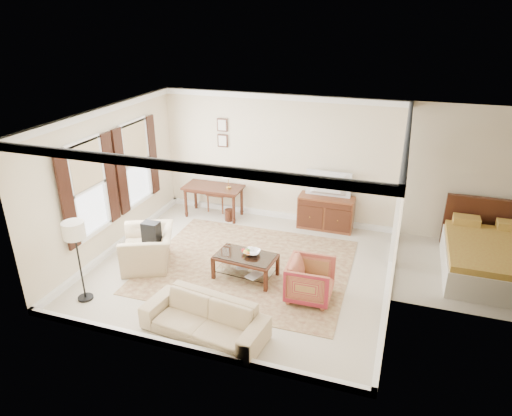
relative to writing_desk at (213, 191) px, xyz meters
The scene contains 21 objects.
room_shell 3.11m from the writing_desk, 54.91° to the right, with size 5.51×5.01×2.91m.
annex_bedroom 6.01m from the writing_desk, ahead, with size 3.00×2.70×2.90m.
window_front 3.16m from the writing_desk, 114.48° to the right, with size 0.12×1.56×1.80m, color #CCB284, non-canonical shape.
window_rear 1.93m from the writing_desk, 137.34° to the right, with size 0.12×1.56×1.80m, color #CCB284, non-canonical shape.
doorway 4.21m from the writing_desk, ahead, with size 0.10×1.12×2.25m, color white, non-canonical shape.
rug 2.58m from the writing_desk, 51.76° to the right, with size 3.83×3.28×0.01m, color #5C271E.
writing_desk is the anchor object (origin of this frame).
desk_chair 0.37m from the writing_desk, 96.18° to the left, with size 0.45×0.45×1.05m, color brown, non-canonical shape.
desk_lamp 0.53m from the writing_desk, ahead, with size 0.32×0.32×0.50m, color silver, non-canonical shape.
framed_prints 1.37m from the writing_desk, 76.40° to the left, with size 0.25×0.04×0.68m, color #3B1B11, non-canonical shape.
sideboard 2.67m from the writing_desk, ahead, with size 1.23×0.47×0.75m, color brown.
tv 2.72m from the writing_desk, ahead, with size 0.95×0.55×0.12m, color black.
coffee_table 2.89m from the writing_desk, 55.08° to the right, with size 1.15×0.74×0.47m.
fruit_bowl 2.88m from the writing_desk, 52.73° to the right, with size 0.42×0.42×0.10m, color silver.
book_a 2.75m from the writing_desk, 57.58° to the right, with size 0.28×0.04×0.38m, color brown.
book_b 3.08m from the writing_desk, 54.47° to the right, with size 0.28×0.03×0.38m, color brown.
striped_armchair 3.93m from the writing_desk, 42.17° to the right, with size 0.75×0.71×0.77m, color maroon.
club_armchair 2.53m from the writing_desk, 96.49° to the right, with size 1.09×0.71×0.95m, color tan.
backpack 2.47m from the writing_desk, 94.89° to the right, with size 0.32×0.22×0.40m, color black.
sofa 4.37m from the writing_desk, 68.59° to the right, with size 1.92×0.56×0.75m, color tan.
floor_lamp 3.98m from the writing_desk, 100.64° to the right, with size 0.36×0.36×1.45m.
Camera 1 is at (2.67, -7.10, 4.55)m, focal length 32.00 mm.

